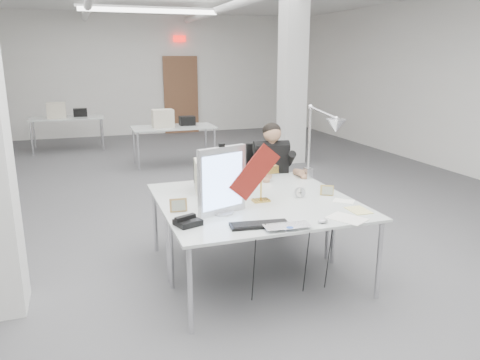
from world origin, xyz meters
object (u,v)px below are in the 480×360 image
object	(u,v)px
beige_monitor	(212,176)
architect_lamp	(320,140)
seated_person	(272,160)
desk_main	(273,216)
office_chair	(270,192)
bankers_lamp	(261,183)
laptop	(290,229)
monitor	(222,181)
desk_phone	(188,222)

from	to	relation	value
beige_monitor	architect_lamp	bearing A→B (deg)	3.65
seated_person	desk_main	bearing A→B (deg)	-103.91
desk_main	office_chair	world-z (taller)	office_chair
office_chair	beige_monitor	world-z (taller)	beige_monitor
bankers_lamp	beige_monitor	world-z (taller)	bankers_lamp
laptop	office_chair	bearing A→B (deg)	75.59
monitor	desk_phone	xyz separation A→B (m)	(-0.35, -0.20, -0.27)
seated_person	laptop	bearing A→B (deg)	-100.31
desk_main	office_chair	distance (m)	1.60
office_chair	architect_lamp	world-z (taller)	architect_lamp
laptop	bankers_lamp	distance (m)	0.82
office_chair	beige_monitor	size ratio (longest dim) A/B	2.90
monitor	bankers_lamp	distance (m)	0.51
office_chair	desk_phone	bearing A→B (deg)	-123.72
desk_phone	beige_monitor	distance (m)	1.02
office_chair	monitor	world-z (taller)	monitor
monitor	laptop	world-z (taller)	monitor
office_chair	seated_person	distance (m)	0.41
bankers_lamp	office_chair	bearing A→B (deg)	59.54
office_chair	seated_person	world-z (taller)	seated_person
desk_main	beige_monitor	distance (m)	0.95
desk_phone	architect_lamp	xyz separation A→B (m)	(1.61, 0.79, 0.45)
office_chair	bankers_lamp	size ratio (longest dim) A/B	2.79
office_chair	seated_person	size ratio (longest dim) A/B	1.20
desk_main	desk_phone	xyz separation A→B (m)	(-0.76, -0.02, 0.04)
desk_phone	beige_monitor	xyz separation A→B (m)	(0.46, 0.90, 0.14)
laptop	seated_person	bearing A→B (deg)	75.13
desk_main	bankers_lamp	bearing A→B (deg)	84.99
seated_person	monitor	distance (m)	1.60
office_chair	laptop	bearing A→B (deg)	-99.85
monitor	bankers_lamp	bearing A→B (deg)	6.33
seated_person	desk_phone	distance (m)	1.97
office_chair	bankers_lamp	xyz separation A→B (m)	(-0.54, -1.08, 0.44)
laptop	beige_monitor	xyz separation A→B (m)	(-0.27, 1.30, 0.15)
beige_monitor	office_chair	bearing A→B (deg)	43.08
bankers_lamp	beige_monitor	bearing A→B (deg)	120.56
bankers_lamp	architect_lamp	bearing A→B (deg)	21.15
seated_person	architect_lamp	distance (m)	0.78
monitor	desk_phone	size ratio (longest dim) A/B	3.06
office_chair	desk_phone	world-z (taller)	office_chair
laptop	beige_monitor	bearing A→B (deg)	105.18
architect_lamp	laptop	bearing A→B (deg)	-102.98
desk_main	monitor	xyz separation A→B (m)	(-0.41, 0.17, 0.31)
bankers_lamp	desk_phone	bearing A→B (deg)	-156.70
seated_person	office_chair	bearing A→B (deg)	98.14
laptop	bankers_lamp	bearing A→B (deg)	88.48
monitor	seated_person	bearing A→B (deg)	32.49
beige_monitor	architect_lamp	distance (m)	1.20
desk_main	laptop	bearing A→B (deg)	-95.19
monitor	architect_lamp	distance (m)	1.41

